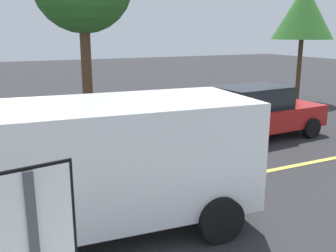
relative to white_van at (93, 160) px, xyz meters
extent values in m
cube|color=#E0D14C|center=(1.05, 0.99, -1.26)|extent=(28.00, 0.16, 0.01)
cube|color=white|center=(-1.27, -3.51, 0.76)|extent=(0.50, 0.11, 0.95)
cube|color=black|center=(-1.27, -3.51, 0.76)|extent=(0.54, 0.10, 0.99)
cube|color=white|center=(0.02, 0.00, 0.02)|extent=(5.35, 2.42, 1.82)
cylinder|color=black|center=(1.71, -1.14, -0.89)|extent=(0.78, 0.32, 0.76)
cylinder|color=black|center=(1.87, 0.85, -0.89)|extent=(0.78, 0.32, 0.76)
cube|color=red|center=(6.14, 3.54, -0.61)|extent=(4.64, 2.04, 0.67)
cube|color=black|center=(5.91, 3.52, 0.05)|extent=(2.28, 1.67, 0.67)
cylinder|color=black|center=(7.61, 4.51, -0.95)|extent=(0.65, 0.26, 0.64)
cylinder|color=black|center=(7.73, 2.78, -0.95)|extent=(0.65, 0.26, 0.64)
cylinder|color=black|center=(4.54, 4.29, -0.95)|extent=(0.65, 0.26, 0.64)
cylinder|color=black|center=(4.66, 2.57, -0.95)|extent=(0.65, 0.26, 0.64)
cylinder|color=#513823|center=(12.08, 7.91, 0.20)|extent=(0.21, 0.21, 2.94)
cone|color=#387A2D|center=(12.08, 7.91, 2.92)|extent=(2.79, 2.79, 2.48)
cylinder|color=#513823|center=(1.57, 6.60, 0.70)|extent=(0.33, 0.33, 3.93)
camera|label=1|loc=(-1.43, -5.75, 2.02)|focal=40.56mm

